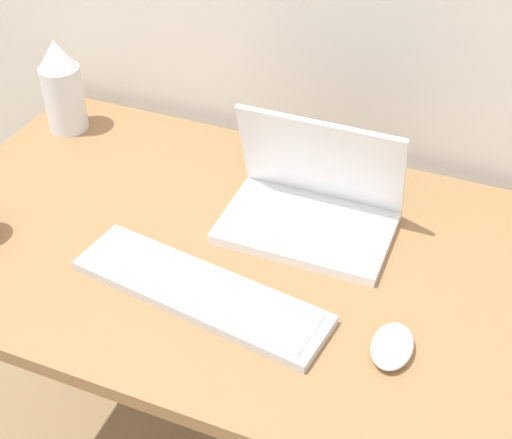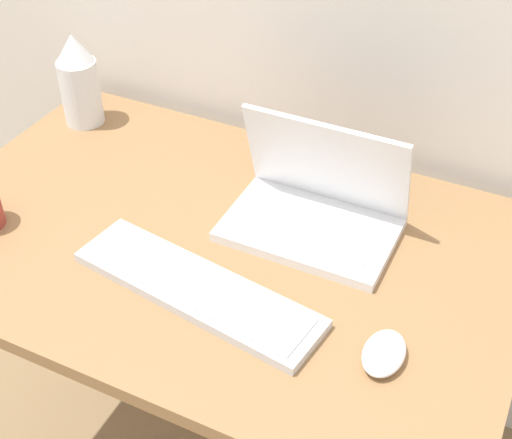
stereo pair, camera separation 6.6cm
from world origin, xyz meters
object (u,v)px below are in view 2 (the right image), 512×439
(laptop, at_px, (316,206))
(mouse, at_px, (384,353))
(keyboard, at_px, (197,289))
(vase, at_px, (79,80))

(laptop, xyz_separation_m, mouse, (0.23, -0.26, -0.03))
(mouse, bearing_deg, keyboard, 179.86)
(laptop, bearing_deg, vase, 168.95)
(mouse, bearing_deg, laptop, 130.65)
(mouse, height_order, vase, vase)
(keyboard, height_order, vase, vase)
(laptop, distance_m, mouse, 0.35)
(keyboard, distance_m, mouse, 0.34)
(laptop, relative_size, keyboard, 0.67)
(keyboard, xyz_separation_m, vase, (-0.53, 0.39, 0.10))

